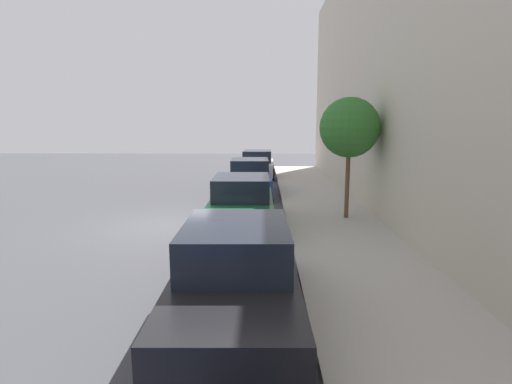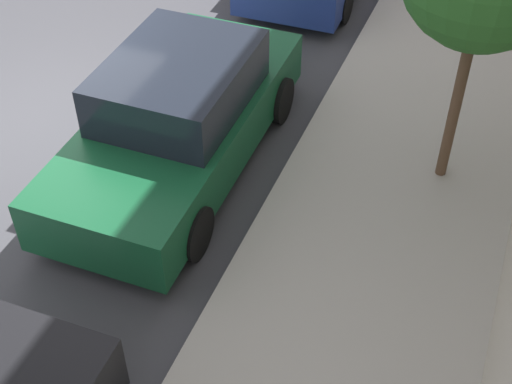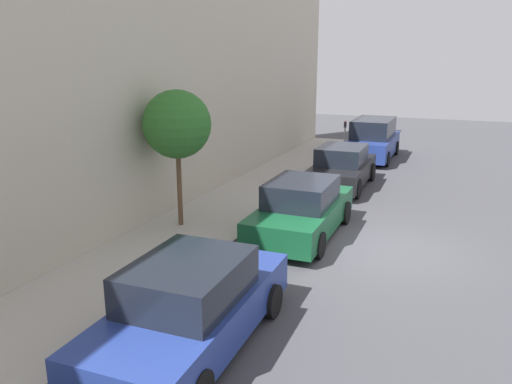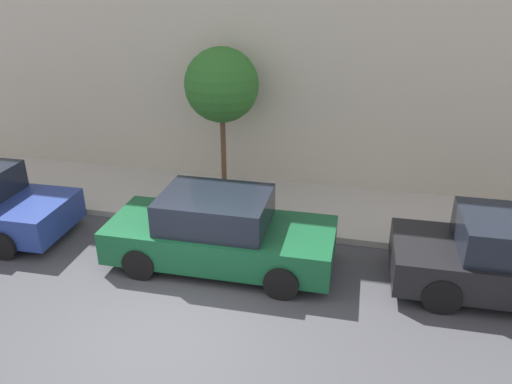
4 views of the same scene
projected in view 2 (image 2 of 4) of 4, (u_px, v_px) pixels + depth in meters
name	position (u px, v px, depth m)	size (l,w,h in m)	color
ground_plane	(54.00, 117.00, 10.19)	(60.00, 60.00, 0.00)	#424247
sidewalk	(392.00, 199.00, 8.80)	(2.83, 32.00, 0.15)	#B2ADA3
parked_sedan_third	(179.00, 118.00, 8.97)	(1.92, 4.52, 1.54)	#14512D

